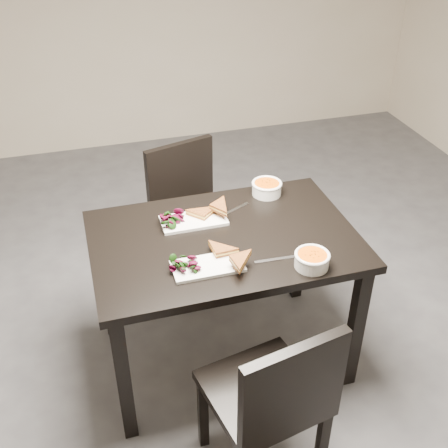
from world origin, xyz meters
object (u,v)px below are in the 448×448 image
object	(u,v)px
chair_far	(191,208)
plate_near	(208,266)
table	(224,254)
chair_near	(274,397)
soup_bowl_far	(267,187)
soup_bowl_near	(312,259)
plate_far	(194,221)

from	to	relation	value
chair_far	plate_near	bearing A→B (deg)	-114.64
table	chair_near	xyz separation A→B (m)	(-0.01, -0.70, -0.17)
table	soup_bowl_far	size ratio (longest dim) A/B	7.79
soup_bowl_near	chair_near	bearing A→B (deg)	-127.45
chair_near	soup_bowl_near	size ratio (longest dim) A/B	5.68
chair_near	plate_near	xyz separation A→B (m)	(-0.12, 0.51, 0.27)
table	plate_near	bearing A→B (deg)	-123.25
chair_far	soup_bowl_far	xyz separation A→B (m)	(0.31, -0.39, 0.30)
soup_bowl_near	soup_bowl_far	size ratio (longest dim) A/B	0.97
table	soup_bowl_near	distance (m)	0.45
plate_near	soup_bowl_near	distance (m)	0.44
table	plate_near	distance (m)	0.26
chair_far	soup_bowl_far	distance (m)	0.59
soup_bowl_near	plate_far	size ratio (longest dim) A/B	0.49
table	soup_bowl_near	xyz separation A→B (m)	(0.29, -0.31, 0.14)
chair_near	soup_bowl_near	distance (m)	0.58
table	chair_far	xyz separation A→B (m)	(0.00, 0.70, -0.17)
table	soup_bowl_near	bearing A→B (deg)	-46.80
table	soup_bowl_far	world-z (taller)	soup_bowl_far
plate_near	soup_bowl_near	world-z (taller)	soup_bowl_near
chair_near	plate_near	world-z (taller)	chair_near
table	soup_bowl_far	distance (m)	0.46
table	plate_far	world-z (taller)	plate_far
plate_near	soup_bowl_near	bearing A→B (deg)	-15.10
chair_far	plate_near	world-z (taller)	chair_far
chair_far	chair_near	bearing A→B (deg)	-106.77
table	chair_near	bearing A→B (deg)	-90.77
chair_far	soup_bowl_near	xyz separation A→B (m)	(0.29, -1.01, 0.30)
plate_near	soup_bowl_far	xyz separation A→B (m)	(0.44, 0.50, 0.03)
chair_near	soup_bowl_near	bearing A→B (deg)	41.54
chair_far	plate_far	bearing A→B (deg)	-117.34
chair_near	table	bearing A→B (deg)	78.22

